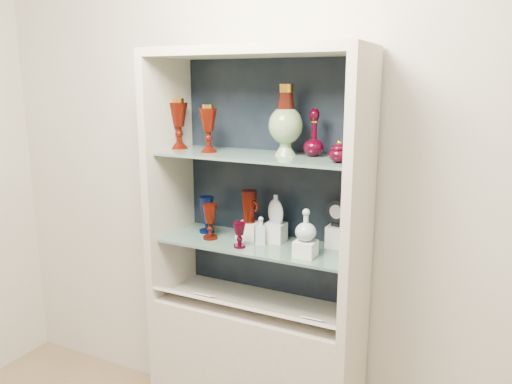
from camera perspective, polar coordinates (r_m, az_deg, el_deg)
The scene contains 29 objects.
wall_back at distance 2.45m, azimuth 2.30°, elevation 3.28°, with size 3.50×0.02×2.80m, color beige.
cabinet_base at distance 2.64m, azimuth 0.00°, elevation -20.02°, with size 1.00×0.40×0.75m, color #BDB4A0.
cabinet_back_panel at distance 2.44m, azimuth 1.99°, elevation 1.44°, with size 0.98×0.02×1.15m, color black.
cabinet_side_left at distance 2.52m, azimuth -9.83°, elevation 1.62°, with size 0.04×0.40×1.15m, color #BDB4A0.
cabinet_side_right at distance 2.11m, azimuth 11.77°, elevation -0.60°, with size 0.04×0.40×1.15m, color #BDB4A0.
cabinet_top_cap at distance 2.23m, azimuth 0.00°, elevation 15.78°, with size 1.00×0.40×0.04m, color #BDB4A0.
shelf_lower at distance 2.36m, azimuth 0.22°, elevation -5.98°, with size 0.92×0.34×0.01m, color slate.
shelf_upper at distance 2.26m, azimuth 0.23°, elevation 4.15°, with size 0.92×0.34×0.01m, color slate.
label_ledge at distance 2.35m, azimuth -1.22°, elevation -12.98°, with size 0.92×0.18×0.01m, color #BDB4A0.
label_card_0 at distance 2.45m, azimuth -5.79°, elevation -11.64°, with size 0.10×0.07×0.00m, color white.
label_card_1 at distance 2.23m, azimuth 6.51°, elevation -14.18°, with size 0.10×0.07×0.00m, color white.
pedestal_lamp_left at distance 2.49m, azimuth -8.83°, elevation 7.73°, with size 0.09×0.09×0.24m, color #460B03, non-canonical shape.
pedestal_lamp_right at distance 2.34m, azimuth -5.48°, elevation 7.24°, with size 0.08×0.08×0.22m, color #460B03, non-canonical shape.
enamel_urn at distance 2.23m, azimuth 3.41°, elevation 8.20°, with size 0.15×0.15×0.31m, color #084724, non-canonical shape.
ruby_decanter_a at distance 2.21m, azimuth 6.66°, elevation 7.09°, with size 0.09×0.09×0.24m, color #3B0010, non-canonical shape.
ruby_decanter_b at distance 2.19m, azimuth 11.78°, elevation 6.42°, with size 0.09×0.09×0.20m, color #3B0010, non-canonical shape.
lidded_bowl at distance 2.06m, azimuth 9.45°, elevation 4.62°, with size 0.08×0.08×0.09m, color #3B0010, non-canonical shape.
cobalt_goblet at distance 2.51m, azimuth -5.68°, elevation -2.59°, with size 0.08×0.08×0.18m, color #010D3C, non-canonical shape.
ruby_goblet_tall at distance 2.41m, azimuth -5.28°, elevation -3.39°, with size 0.07×0.07×0.17m, color #460B03, non-canonical shape.
ruby_goblet_small at distance 2.28m, azimuth -1.90°, elevation -4.95°, with size 0.06×0.06×0.12m, color #3B0010, non-canonical shape.
riser_ruby_pitcher at distance 2.42m, azimuth -0.77°, elevation -4.37°, with size 0.10×0.10×0.08m, color silver.
ruby_pitcher at distance 2.39m, azimuth -0.78°, elevation -1.66°, with size 0.12×0.07×0.16m, color #460B03, non-canonical shape.
clear_square_bottle at distance 2.33m, azimuth 0.56°, elevation -4.38°, with size 0.05×0.05×0.13m, color #A8BCC6, non-canonical shape.
riser_flat_flask at distance 2.37m, azimuth 2.24°, elevation -4.61°, with size 0.09×0.09×0.09m, color silver.
flat_flask at distance 2.34m, azimuth 2.27°, elevation -1.91°, with size 0.10×0.04×0.14m, color #B3BCC8, non-canonical shape.
riser_clear_round_decanter at distance 2.19m, azimuth 5.66°, elevation -6.46°, with size 0.09×0.09×0.07m, color silver.
clear_round_decanter at distance 2.15m, azimuth 5.72°, elevation -3.86°, with size 0.09×0.09×0.14m, color #A8BCC6, non-canonical shape.
riser_cameo_medallion at distance 2.32m, azimuth 9.11°, elevation -5.06°, with size 0.08×0.08×0.10m, color silver.
cameo_medallion at distance 2.29m, azimuth 9.21°, elevation -2.36°, with size 0.11×0.04×0.13m, color black, non-canonical shape.
Camera 1 is at (0.99, -0.46, 1.80)m, focal length 35.00 mm.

